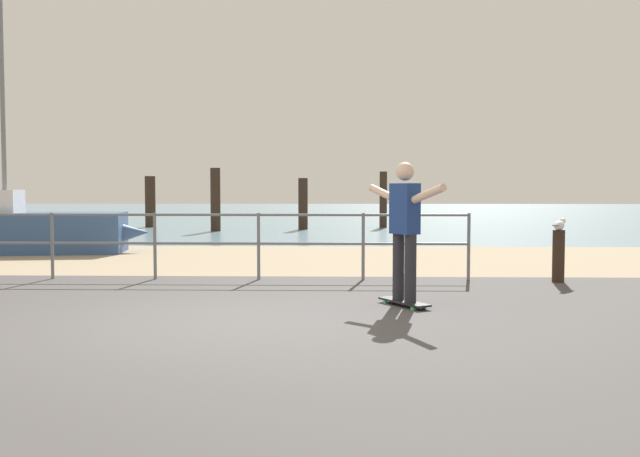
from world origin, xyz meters
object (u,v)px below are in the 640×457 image
(skateboard, at_px, (404,302))
(seagull, at_px, (559,225))
(skateboarder, at_px, (405,223))
(bollard_short, at_px, (558,257))
(sailboat, at_px, (28,230))

(skateboard, height_order, seagull, seagull)
(seagull, bearing_deg, skateboarder, -137.73)
(bollard_short, xyz_separation_m, seagull, (0.01, 0.01, 0.48))
(bollard_short, height_order, seagull, seagull)
(skateboard, height_order, bollard_short, bollard_short)
(sailboat, height_order, skateboard, sailboat)
(skateboarder, relative_size, bollard_short, 2.05)
(sailboat, bearing_deg, skateboard, -42.07)
(sailboat, height_order, seagull, sailboat)
(sailboat, xyz_separation_m, skateboard, (7.59, -6.86, -0.46))
(skateboard, distance_m, seagull, 3.50)
(skateboarder, xyz_separation_m, seagull, (2.52, 2.29, -0.14))
(skateboard, bearing_deg, seagull, 42.27)
(skateboard, relative_size, seagull, 1.80)
(skateboard, relative_size, bollard_short, 0.98)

